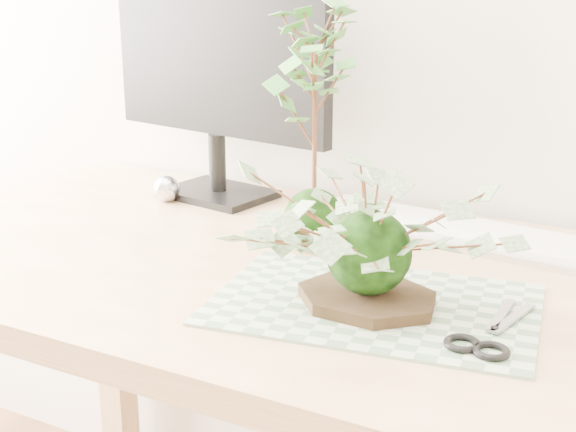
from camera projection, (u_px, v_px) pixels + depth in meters
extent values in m
cube|color=#DCB080|center=(381.00, 292.00, 1.10)|extent=(1.60, 0.70, 0.04)
cube|color=#DCB080|center=(115.00, 340.00, 1.78)|extent=(0.06, 0.06, 0.70)
cube|color=#557757|center=(374.00, 305.00, 1.00)|extent=(0.43, 0.32, 0.00)
cylinder|color=black|center=(367.00, 298.00, 1.00)|extent=(0.19, 0.19, 0.01)
sphere|color=black|center=(369.00, 252.00, 0.98)|extent=(0.11, 0.11, 0.11)
sphere|color=black|center=(314.00, 219.00, 1.20)|extent=(0.09, 0.09, 0.09)
cylinder|color=#4D2916|center=(315.00, 132.00, 1.16)|extent=(0.01, 0.01, 0.22)
cube|color=silver|center=(446.00, 231.00, 1.27)|extent=(0.48, 0.19, 0.01)
cube|color=silver|center=(447.00, 226.00, 1.27)|extent=(0.45, 0.16, 0.01)
cube|color=black|center=(218.00, 193.00, 1.48)|extent=(0.21, 0.17, 0.01)
cylinder|color=black|center=(217.00, 162.00, 1.46)|extent=(0.03, 0.03, 0.10)
cube|color=black|center=(217.00, 48.00, 1.41)|extent=(0.48, 0.10, 0.30)
sphere|color=silver|center=(167.00, 188.00, 1.44)|extent=(0.05, 0.05, 0.05)
cube|color=gray|center=(496.00, 316.00, 0.96)|extent=(0.01, 0.10, 0.00)
cube|color=gray|center=(509.00, 318.00, 0.95)|extent=(0.03, 0.10, 0.00)
torus|color=black|center=(466.00, 345.00, 0.88)|extent=(0.05, 0.05, 0.01)
torus|color=black|center=(496.00, 351.00, 0.87)|extent=(0.05, 0.05, 0.01)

